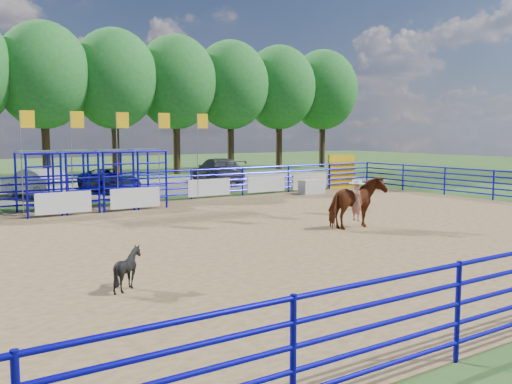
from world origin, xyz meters
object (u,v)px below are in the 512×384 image
Objects in this scene: horse_and_rider at (357,201)px; car_d at (218,171)px; announcer_table at (312,187)px; calf at (128,269)px; car_c at (109,180)px; car_b at (37,183)px.

car_d is at bearing 75.08° from horse_and_rider.
calf reaches higher than announcer_table.
announcer_table is 0.25× the size of car_d.
calf is 20.70m from car_c.
horse_and_rider is 0.51× the size of car_c.
calf is at bearing -140.74° from announcer_table.
car_b is 0.98× the size of car_c.
calf is 18.95m from car_b.
car_b is 11.82m from car_d.
car_b reaches higher than car_c.
car_c is at bearing 174.00° from car_b.
horse_and_rider is at bearing -68.95° from calf.
calf is (-9.37, -2.91, -0.49)m from horse_and_rider.
horse_and_rider is (-5.77, -9.46, 0.57)m from announcer_table.
car_d reaches higher than announcer_table.
calf is at bearing -114.49° from car_c.
announcer_table is 0.31× the size of car_b.
car_b is at bearing 153.18° from announcer_table.
calf is at bearing 68.24° from car_d.
announcer_table is 19.55m from calf.
car_b is (2.43, 18.80, 0.28)m from calf.
calf is 25.03m from car_d.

